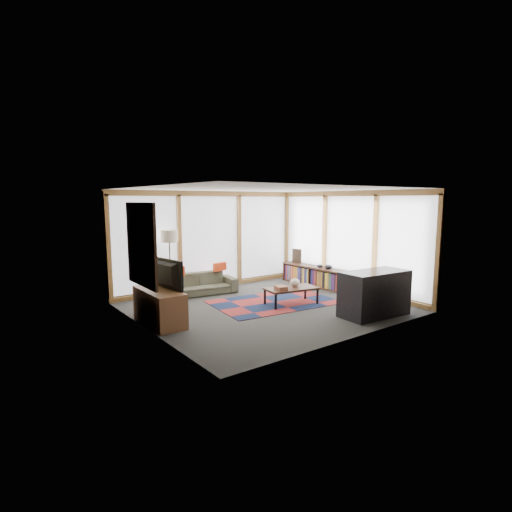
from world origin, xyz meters
TOP-DOWN VIEW (x-y plane):
  - ground at (0.00, 0.00)m, footprint 5.50×5.50m
  - room_envelope at (0.49, 0.56)m, footprint 5.52×5.02m
  - rug at (0.37, 0.19)m, footprint 2.99×2.10m
  - sofa at (-0.61, 1.95)m, footprint 1.91×0.95m
  - pillow_left at (-1.25, 1.97)m, footprint 0.41×0.13m
  - pillow_right at (-0.00, 1.98)m, footprint 0.40×0.19m
  - floor_lamp at (-1.34, 2.10)m, footprint 0.42×0.42m
  - coffee_table at (0.57, -0.18)m, footprint 1.26×0.79m
  - book_stack at (0.22, -0.23)m, footprint 0.27×0.31m
  - vase at (0.70, -0.16)m, footprint 0.27×0.27m
  - bookshelf at (2.43, 0.98)m, footprint 0.40×2.17m
  - bowl_a at (2.45, 0.45)m, footprint 0.26×0.26m
  - bowl_b at (2.43, 0.74)m, footprint 0.19×0.19m
  - shelf_picture at (2.49, 1.75)m, footprint 0.10×0.31m
  - tv_console at (-2.42, 0.25)m, footprint 0.56×1.33m
  - television at (-2.33, 0.26)m, footprint 0.26×1.02m
  - bar_counter at (1.36, -1.85)m, footprint 1.51×0.80m

SIDE VIEW (x-z plane):
  - ground at x=0.00m, z-range 0.00..0.00m
  - rug at x=0.37m, z-range 0.00..0.01m
  - coffee_table at x=0.57m, z-range 0.00..0.39m
  - sofa at x=-0.61m, z-range 0.00..0.54m
  - bookshelf at x=2.43m, z-range 0.00..0.54m
  - tv_console at x=-2.42m, z-range 0.00..0.67m
  - book_stack at x=0.22m, z-range 0.39..0.48m
  - bar_counter at x=1.36m, z-range 0.00..0.93m
  - vase at x=0.70m, z-range 0.39..0.58m
  - bowl_b at x=2.43m, z-range 0.54..0.63m
  - bowl_a at x=2.45m, z-range 0.54..0.65m
  - pillow_right at x=0.00m, z-range 0.54..0.75m
  - pillow_left at x=-1.25m, z-range 0.54..0.76m
  - shelf_picture at x=2.49m, z-range 0.54..0.95m
  - floor_lamp at x=-1.34m, z-range 0.00..1.65m
  - television at x=-2.33m, z-range 0.67..1.25m
  - room_envelope at x=0.49m, z-range 0.23..2.85m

